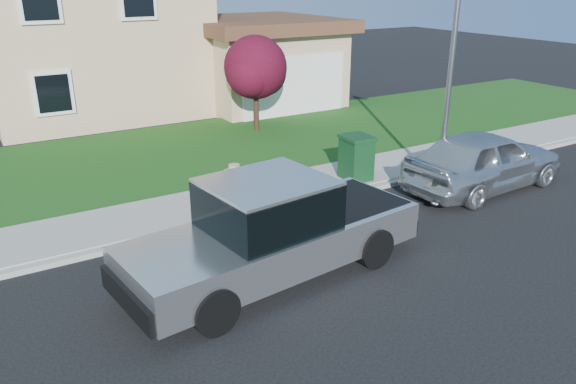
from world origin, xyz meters
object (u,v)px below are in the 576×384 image
object	(u,v)px
pickup_truck	(273,231)
trash_bin	(356,157)
ornamental_tree	(256,70)
street_lamp	(453,66)
sedan	(484,160)
woman	(236,210)

from	to	relation	value
pickup_truck	trash_bin	bearing A→B (deg)	29.33
ornamental_tree	street_lamp	world-z (taller)	street_lamp
pickup_truck	sedan	bearing A→B (deg)	2.54
trash_bin	street_lamp	xyz separation A→B (m)	(1.60, -1.59, 2.51)
woman	street_lamp	size ratio (longest dim) A/B	0.32
woman	trash_bin	world-z (taller)	woman
woman	trash_bin	distance (m)	4.89
sedan	street_lamp	xyz separation A→B (m)	(-1.03, 0.46, 2.46)
woman	trash_bin	size ratio (longest dim) A/B	1.55
ornamental_tree	pickup_truck	bearing A→B (deg)	-116.51
sedan	street_lamp	bearing A→B (deg)	63.69
sedan	trash_bin	size ratio (longest dim) A/B	3.95
pickup_truck	woman	size ratio (longest dim) A/B	3.28
ornamental_tree	street_lamp	size ratio (longest dim) A/B	0.58
pickup_truck	sedan	distance (m)	7.12
trash_bin	street_lamp	bearing A→B (deg)	-41.61
woman	trash_bin	bearing A→B (deg)	-143.56
sedan	woman	bearing A→B (deg)	86.12
trash_bin	woman	bearing A→B (deg)	-154.27
trash_bin	street_lamp	world-z (taller)	street_lamp
pickup_truck	sedan	size ratio (longest dim) A/B	1.28
street_lamp	trash_bin	bearing A→B (deg)	133.79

